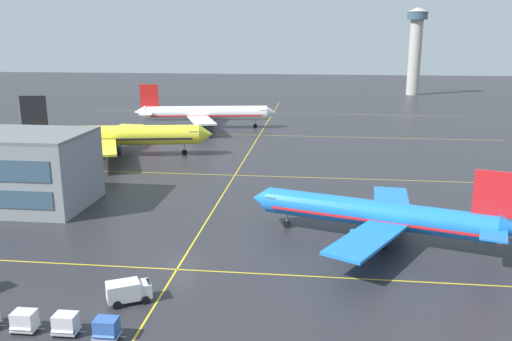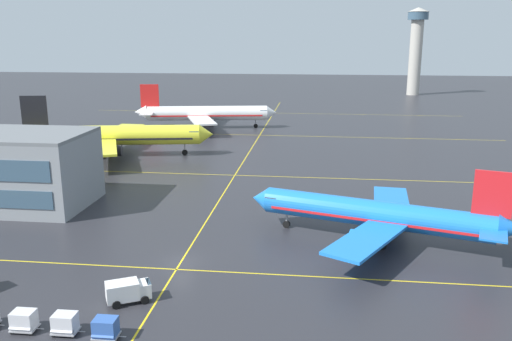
{
  "view_description": "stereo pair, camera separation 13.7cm",
  "coord_description": "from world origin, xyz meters",
  "px_view_note": "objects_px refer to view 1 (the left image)",
  "views": [
    {
      "loc": [
        14.73,
        -53.54,
        24.53
      ],
      "look_at": [
        5.12,
        27.85,
        3.67
      ],
      "focal_mm": 37.19,
      "sensor_mm": 36.0,
      "label": 1
    },
    {
      "loc": [
        14.86,
        -53.52,
        24.53
      ],
      "look_at": [
        5.12,
        27.85,
        3.67
      ],
      "focal_mm": 37.19,
      "sensor_mm": 36.0,
      "label": 2
    }
  ],
  "objects_px": {
    "service_truck_catering": "(129,291)",
    "baggage_cart_row_fifth": "(106,328)",
    "airliner_third_row": "(205,113)",
    "baggage_cart_row_fourth": "(66,324)",
    "airliner_front_gate": "(377,214)",
    "baggage_cart_row_middle": "(24,321)",
    "control_tower": "(415,45)",
    "airliner_second_row": "(113,136)"
  },
  "relations": [
    {
      "from": "service_truck_catering",
      "to": "baggage_cart_row_fifth",
      "type": "xyz_separation_m",
      "value": [
        0.34,
        -6.38,
        -0.17
      ]
    },
    {
      "from": "airliner_third_row",
      "to": "baggage_cart_row_fourth",
      "type": "relative_size",
      "value": 13.97
    },
    {
      "from": "airliner_front_gate",
      "to": "airliner_third_row",
      "type": "relative_size",
      "value": 0.84
    },
    {
      "from": "service_truck_catering",
      "to": "baggage_cart_row_middle",
      "type": "distance_m",
      "value": 9.3
    },
    {
      "from": "service_truck_catering",
      "to": "control_tower",
      "type": "bearing_deg",
      "value": 73.35
    },
    {
      "from": "control_tower",
      "to": "baggage_cart_row_middle",
      "type": "bearing_deg",
      "value": -108.04
    },
    {
      "from": "airliner_front_gate",
      "to": "control_tower",
      "type": "relative_size",
      "value": 0.89
    },
    {
      "from": "baggage_cart_row_middle",
      "to": "baggage_cart_row_fifth",
      "type": "height_order",
      "value": "same"
    },
    {
      "from": "service_truck_catering",
      "to": "control_tower",
      "type": "xyz_separation_m",
      "value": [
        57.05,
        190.76,
        19.81
      ]
    },
    {
      "from": "airliner_front_gate",
      "to": "baggage_cart_row_fourth",
      "type": "bearing_deg",
      "value": -139.03
    },
    {
      "from": "service_truck_catering",
      "to": "airliner_second_row",
      "type": "bearing_deg",
      "value": 112.48
    },
    {
      "from": "baggage_cart_row_middle",
      "to": "baggage_cart_row_fifth",
      "type": "relative_size",
      "value": 1.0
    },
    {
      "from": "airliner_third_row",
      "to": "service_truck_catering",
      "type": "relative_size",
      "value": 8.59
    },
    {
      "from": "airliner_second_row",
      "to": "airliner_front_gate",
      "type": "bearing_deg",
      "value": -40.2
    },
    {
      "from": "service_truck_catering",
      "to": "baggage_cart_row_middle",
      "type": "relative_size",
      "value": 1.63
    },
    {
      "from": "baggage_cart_row_fifth",
      "to": "baggage_cart_row_fourth",
      "type": "bearing_deg",
      "value": 175.02
    },
    {
      "from": "baggage_cart_row_fourth",
      "to": "baggage_cart_row_fifth",
      "type": "bearing_deg",
      "value": -4.98
    },
    {
      "from": "service_truck_catering",
      "to": "control_tower",
      "type": "height_order",
      "value": "control_tower"
    },
    {
      "from": "baggage_cart_row_fifth",
      "to": "airliner_front_gate",
      "type": "bearing_deg",
      "value": 45.36
    },
    {
      "from": "service_truck_catering",
      "to": "airliner_front_gate",
      "type": "bearing_deg",
      "value": 36.57
    },
    {
      "from": "service_truck_catering",
      "to": "baggage_cart_row_fifth",
      "type": "bearing_deg",
      "value": -86.96
    },
    {
      "from": "service_truck_catering",
      "to": "baggage_cart_row_fifth",
      "type": "height_order",
      "value": "service_truck_catering"
    },
    {
      "from": "airliner_second_row",
      "to": "baggage_cart_row_fifth",
      "type": "xyz_separation_m",
      "value": [
        25.37,
        -66.86,
        -3.36
      ]
    },
    {
      "from": "airliner_front_gate",
      "to": "airliner_second_row",
      "type": "height_order",
      "value": "airliner_second_row"
    },
    {
      "from": "airliner_second_row",
      "to": "baggage_cart_row_middle",
      "type": "xyz_separation_m",
      "value": [
        17.97,
        -66.54,
        -3.36
      ]
    },
    {
      "from": "baggage_cart_row_middle",
      "to": "baggage_cart_row_fifth",
      "type": "xyz_separation_m",
      "value": [
        7.39,
        -0.33,
        0.0
      ]
    },
    {
      "from": "airliner_front_gate",
      "to": "control_tower",
      "type": "bearing_deg",
      "value": 79.4
    },
    {
      "from": "baggage_cart_row_fourth",
      "to": "airliner_front_gate",
      "type": "bearing_deg",
      "value": 40.97
    },
    {
      "from": "service_truck_catering",
      "to": "baggage_cart_row_fifth",
      "type": "relative_size",
      "value": 1.63
    },
    {
      "from": "baggage_cart_row_middle",
      "to": "control_tower",
      "type": "xyz_separation_m",
      "value": [
        64.1,
        196.81,
        19.98
      ]
    },
    {
      "from": "airliner_third_row",
      "to": "service_truck_catering",
      "type": "height_order",
      "value": "airliner_third_row"
    },
    {
      "from": "airliner_front_gate",
      "to": "baggage_cart_row_fifth",
      "type": "distance_m",
      "value": 34.88
    },
    {
      "from": "airliner_second_row",
      "to": "control_tower",
      "type": "height_order",
      "value": "control_tower"
    },
    {
      "from": "airliner_second_row",
      "to": "service_truck_catering",
      "type": "height_order",
      "value": "airliner_second_row"
    },
    {
      "from": "baggage_cart_row_fourth",
      "to": "control_tower",
      "type": "bearing_deg",
      "value": 72.94
    },
    {
      "from": "baggage_cart_row_middle",
      "to": "control_tower",
      "type": "relative_size",
      "value": 0.08
    },
    {
      "from": "airliner_second_row",
      "to": "baggage_cart_row_fourth",
      "type": "xyz_separation_m",
      "value": [
        21.67,
        -66.54,
        -3.36
      ]
    },
    {
      "from": "airliner_third_row",
      "to": "baggage_cart_row_fifth",
      "type": "xyz_separation_m",
      "value": [
        13.7,
        -103.0,
        -3.1
      ]
    },
    {
      "from": "airliner_third_row",
      "to": "baggage_cart_row_fifth",
      "type": "bearing_deg",
      "value": -82.43
    },
    {
      "from": "airliner_front_gate",
      "to": "airliner_third_row",
      "type": "height_order",
      "value": "airliner_third_row"
    },
    {
      "from": "baggage_cart_row_fourth",
      "to": "airliner_second_row",
      "type": "bearing_deg",
      "value": 108.04
    },
    {
      "from": "airliner_second_row",
      "to": "airliner_third_row",
      "type": "height_order",
      "value": "airliner_second_row"
    }
  ]
}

